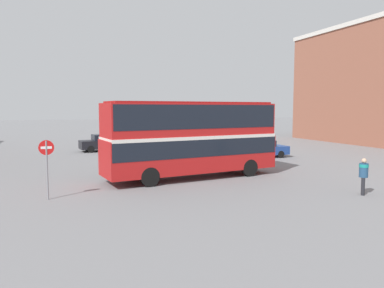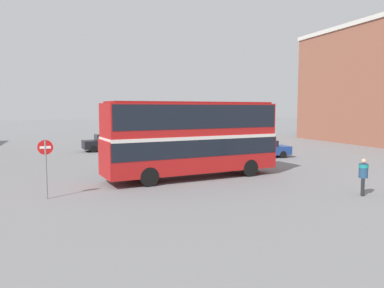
% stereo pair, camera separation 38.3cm
% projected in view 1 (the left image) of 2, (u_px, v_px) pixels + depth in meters
% --- Properties ---
extents(ground_plane, '(240.00, 240.00, 0.00)m').
position_uv_depth(ground_plane, '(178.00, 176.00, 23.24)').
color(ground_plane, slate).
extents(double_decker_bus, '(10.85, 4.08, 4.56)m').
position_uv_depth(double_decker_bus, '(192.00, 135.00, 22.27)').
color(double_decker_bus, red).
rests_on(double_decker_bus, ground_plane).
extents(pedestrian_foreground, '(0.62, 0.62, 1.78)m').
position_uv_depth(pedestrian_foreground, '(364.00, 173.00, 18.03)').
color(pedestrian_foreground, '#232328').
rests_on(pedestrian_foreground, ground_plane).
extents(parked_car_kerb_near, '(4.53, 2.39, 1.64)m').
position_uv_depth(parked_car_kerb_near, '(103.00, 143.00, 36.53)').
color(parked_car_kerb_near, black).
rests_on(parked_car_kerb_near, ground_plane).
extents(parked_car_kerb_far, '(4.24, 2.63, 1.68)m').
position_uv_depth(parked_car_kerb_far, '(235.00, 136.00, 44.21)').
color(parked_car_kerb_far, slate).
rests_on(parked_car_kerb_far, ground_plane).
extents(parked_car_side_street, '(4.54, 1.96, 1.47)m').
position_uv_depth(parked_car_side_street, '(261.00, 149.00, 31.84)').
color(parked_car_side_street, navy).
rests_on(parked_car_side_street, ground_plane).
extents(no_entry_sign, '(0.68, 0.08, 2.74)m').
position_uv_depth(no_entry_sign, '(47.00, 159.00, 17.03)').
color(no_entry_sign, gray).
rests_on(no_entry_sign, ground_plane).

